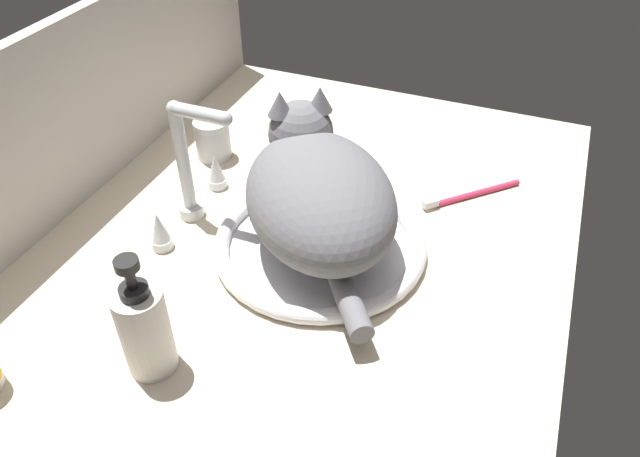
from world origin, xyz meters
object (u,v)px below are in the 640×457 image
Objects in this scene: sink_basin at (320,244)px; toothbrush at (470,195)px; faucet at (190,175)px; cat at (317,189)px; soap_pump_bottle at (145,329)px; metal_jar at (213,139)px.

toothbrush is (21.27, -18.35, -0.41)cm from sink_basin.
toothbrush is at bearing -61.86° from faucet.
toothbrush is at bearing -44.44° from cat.
soap_pump_bottle is at bearing 161.03° from cat.
cat is 30.81cm from soap_pump_bottle.
cat is at bearing -119.97° from metal_jar.
toothbrush is (4.60, -45.79, -3.04)cm from metal_jar.
sink_basin is 28.10cm from toothbrush.
metal_jar is at bearing 19.85° from faucet.
toothbrush is at bearing -31.07° from soap_pump_bottle.
metal_jar is (15.21, 26.37, -6.18)cm from cat.
cat is (1.47, 1.07, 8.81)cm from sink_basin.
cat is at bearing 36.12° from sink_basin.
metal_jar reaches higher than toothbrush.
soap_pump_bottle is at bearing -159.31° from faucet.
toothbrush is (21.27, -39.77, -7.35)cm from faucet.
soap_pump_bottle is 47.22cm from metal_jar.
soap_pump_bottle is 1.24× the size of toothbrush.
toothbrush is at bearing -84.27° from metal_jar.
cat is 2.54× the size of toothbrush.
sink_basin is 1.82× the size of soap_pump_bottle.
sink_basin is 30.15cm from soap_pump_bottle.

